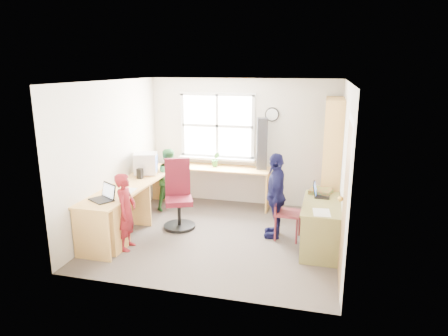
% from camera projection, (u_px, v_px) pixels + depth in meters
% --- Properties ---
extents(room, '(3.64, 3.44, 2.44)m').
position_uv_depth(room, '(222.00, 160.00, 6.11)').
color(room, '#4B423B').
rests_on(room, ground).
extents(l_desk, '(2.38, 2.95, 0.75)m').
position_uv_depth(l_desk, '(135.00, 208.00, 6.26)').
color(l_desk, '#FFC066').
rests_on(l_desk, ground).
extents(right_desk, '(0.58, 1.21, 0.70)m').
position_uv_depth(right_desk, '(322.00, 216.00, 5.79)').
color(right_desk, olive).
rests_on(right_desk, ground).
extents(bookshelf, '(0.30, 1.02, 2.10)m').
position_uv_depth(bookshelf, '(331.00, 164.00, 6.80)').
color(bookshelf, '#FFC066').
rests_on(bookshelf, ground).
extents(swivel_chair, '(0.69, 0.69, 1.13)m').
position_uv_depth(swivel_chair, '(179.00, 198.00, 6.61)').
color(swivel_chair, black).
rests_on(swivel_chair, ground).
extents(wooden_chair, '(0.40, 0.40, 0.88)m').
position_uv_depth(wooden_chair, '(284.00, 209.00, 6.14)').
color(wooden_chair, maroon).
rests_on(wooden_chair, ground).
extents(crt_monitor, '(0.47, 0.44, 0.38)m').
position_uv_depth(crt_monitor, '(146.00, 164.00, 7.05)').
color(crt_monitor, silver).
rests_on(crt_monitor, l_desk).
extents(laptop_left, '(0.43, 0.41, 0.23)m').
position_uv_depth(laptop_left, '(104.00, 196.00, 5.71)').
color(laptop_left, black).
rests_on(laptop_left, l_desk).
extents(laptop_right, '(0.26, 0.31, 0.21)m').
position_uv_depth(laptop_right, '(319.00, 193.00, 6.05)').
color(laptop_right, black).
rests_on(laptop_right, right_desk).
extents(speaker_a, '(0.10, 0.10, 0.18)m').
position_uv_depth(speaker_a, '(140.00, 174.00, 6.79)').
color(speaker_a, black).
rests_on(speaker_a, l_desk).
extents(speaker_b, '(0.11, 0.11, 0.18)m').
position_uv_depth(speaker_b, '(152.00, 167.00, 7.21)').
color(speaker_b, black).
rests_on(speaker_b, l_desk).
extents(cd_tower, '(0.22, 0.21, 0.95)m').
position_uv_depth(cd_tower, '(262.00, 144.00, 7.34)').
color(cd_tower, black).
rests_on(cd_tower, l_desk).
extents(game_box, '(0.38, 0.38, 0.06)m').
position_uv_depth(game_box, '(321.00, 191.00, 6.20)').
color(game_box, red).
rests_on(game_box, right_desk).
extents(paper_a, '(0.22, 0.30, 0.00)m').
position_uv_depth(paper_a, '(128.00, 190.00, 6.15)').
color(paper_a, silver).
rests_on(paper_a, l_desk).
extents(paper_b, '(0.25, 0.34, 0.00)m').
position_uv_depth(paper_b, '(322.00, 212.00, 5.37)').
color(paper_b, silver).
rests_on(paper_b, right_desk).
extents(potted_plant, '(0.19, 0.17, 0.29)m').
position_uv_depth(potted_plant, '(216.00, 159.00, 7.58)').
color(potted_plant, '#2E692A').
rests_on(potted_plant, l_desk).
extents(person_red, '(0.32, 0.45, 1.14)m').
position_uv_depth(person_red, '(126.00, 212.00, 5.76)').
color(person_red, maroon).
rests_on(person_red, ground).
extents(person_green, '(0.67, 0.71, 1.15)m').
position_uv_depth(person_green, '(171.00, 179.00, 7.39)').
color(person_green, '#296830').
rests_on(person_green, ground).
extents(person_navy, '(0.40, 0.81, 1.34)m').
position_uv_depth(person_navy, '(276.00, 195.00, 6.17)').
color(person_navy, '#151542').
rests_on(person_navy, ground).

